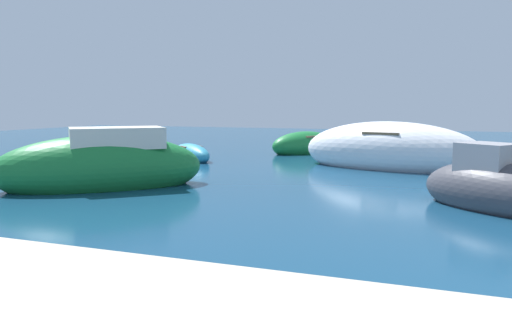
{
  "coord_description": "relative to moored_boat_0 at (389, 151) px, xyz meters",
  "views": [
    {
      "loc": [
        -3.64,
        -6.9,
        2.23
      ],
      "look_at": [
        -9.26,
        8.08,
        0.49
      ],
      "focal_mm": 35.48,
      "sensor_mm": 36.0,
      "label": 1
    }
  ],
  "objects": [
    {
      "name": "moored_boat_0",
      "position": [
        0.0,
        0.0,
        0.0
      ],
      "size": [
        6.85,
        3.94,
        2.14
      ],
      "rotation": [
        0.0,
        0.0,
        6.03
      ],
      "color": "white",
      "rests_on": "ground"
    },
    {
      "name": "moored_boat_1",
      "position": [
        2.94,
        -6.63,
        -0.16
      ],
      "size": [
        3.77,
        3.36,
        1.71
      ],
      "rotation": [
        0.0,
        0.0,
        5.64
      ],
      "color": "#3F3F47",
      "rests_on": "ground"
    },
    {
      "name": "moored_boat_2",
      "position": [
        -6.84,
        -7.14,
        -0.01
      ],
      "size": [
        5.47,
        5.21,
        2.05
      ],
      "rotation": [
        0.0,
        0.0,
        3.87
      ],
      "color": "#197233",
      "rests_on": "ground"
    },
    {
      "name": "moored_boat_5",
      "position": [
        -4.25,
        4.35,
        -0.23
      ],
      "size": [
        3.34,
        3.71,
        1.31
      ],
      "rotation": [
        0.0,
        0.0,
        0.91
      ],
      "color": "#197233",
      "rests_on": "ground"
    },
    {
      "name": "moored_boat_7",
      "position": [
        -7.85,
        -0.14,
        -0.35
      ],
      "size": [
        2.97,
        2.71,
        0.86
      ],
      "rotation": [
        0.0,
        0.0,
        5.59
      ],
      "color": "teal",
      "rests_on": "ground"
    }
  ]
}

